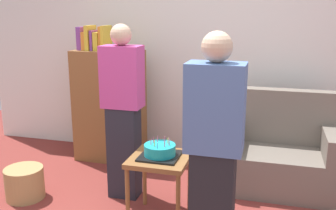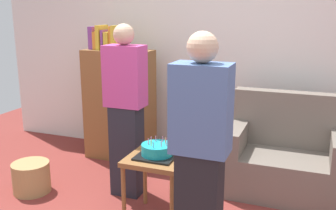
{
  "view_description": "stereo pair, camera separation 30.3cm",
  "coord_description": "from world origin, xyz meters",
  "px_view_note": "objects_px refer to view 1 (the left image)",
  "views": [
    {
      "loc": [
        0.67,
        -2.4,
        1.75
      ],
      "look_at": [
        -0.19,
        0.69,
        0.95
      ],
      "focal_mm": 40.98,
      "sensor_mm": 36.0,
      "label": 1
    },
    {
      "loc": [
        0.96,
        -2.3,
        1.75
      ],
      "look_at": [
        -0.19,
        0.69,
        0.95
      ],
      "focal_mm": 40.98,
      "sensor_mm": 36.0,
      "label": 2
    }
  ],
  "objects_px": {
    "birthday_cake": "(160,151)",
    "person_blowing_candles": "(123,112)",
    "wicker_basket": "(25,183)",
    "couch": "(279,154)",
    "side_table": "(160,166)",
    "person_holding_cake": "(214,158)",
    "bookshelf": "(109,104)"
  },
  "relations": [
    {
      "from": "birthday_cake",
      "to": "person_blowing_candles",
      "type": "xyz_separation_m",
      "value": [
        -0.45,
        0.34,
        0.21
      ]
    },
    {
      "from": "person_blowing_candles",
      "to": "wicker_basket",
      "type": "xyz_separation_m",
      "value": [
        -0.9,
        -0.31,
        -0.68
      ]
    },
    {
      "from": "birthday_cake",
      "to": "wicker_basket",
      "type": "bearing_deg",
      "value": 179.03
    },
    {
      "from": "couch",
      "to": "side_table",
      "type": "bearing_deg",
      "value": -135.62
    },
    {
      "from": "couch",
      "to": "person_holding_cake",
      "type": "distance_m",
      "value": 1.63
    },
    {
      "from": "wicker_basket",
      "to": "side_table",
      "type": "bearing_deg",
      "value": -0.97
    },
    {
      "from": "wicker_basket",
      "to": "bookshelf",
      "type": "bearing_deg",
      "value": 71.61
    },
    {
      "from": "couch",
      "to": "side_table",
      "type": "relative_size",
      "value": 1.93
    },
    {
      "from": "bookshelf",
      "to": "birthday_cake",
      "type": "height_order",
      "value": "bookshelf"
    },
    {
      "from": "bookshelf",
      "to": "wicker_basket",
      "type": "height_order",
      "value": "bookshelf"
    },
    {
      "from": "side_table",
      "to": "birthday_cake",
      "type": "distance_m",
      "value": 0.14
    },
    {
      "from": "bookshelf",
      "to": "wicker_basket",
      "type": "bearing_deg",
      "value": -108.39
    },
    {
      "from": "bookshelf",
      "to": "person_blowing_candles",
      "type": "relative_size",
      "value": 0.97
    },
    {
      "from": "person_holding_cake",
      "to": "bookshelf",
      "type": "bearing_deg",
      "value": -61.56
    },
    {
      "from": "bookshelf",
      "to": "birthday_cake",
      "type": "distance_m",
      "value": 1.52
    },
    {
      "from": "person_blowing_candles",
      "to": "person_holding_cake",
      "type": "bearing_deg",
      "value": -28.33
    },
    {
      "from": "side_table",
      "to": "wicker_basket",
      "type": "relative_size",
      "value": 1.58
    },
    {
      "from": "person_blowing_candles",
      "to": "birthday_cake",
      "type": "bearing_deg",
      "value": -22.71
    },
    {
      "from": "bookshelf",
      "to": "couch",
      "type": "bearing_deg",
      "value": -6.5
    },
    {
      "from": "wicker_basket",
      "to": "person_blowing_candles",
      "type": "bearing_deg",
      "value": 19.33
    },
    {
      "from": "person_blowing_candles",
      "to": "person_holding_cake",
      "type": "xyz_separation_m",
      "value": [
        0.98,
        -0.89,
        0.0
      ]
    },
    {
      "from": "bookshelf",
      "to": "person_blowing_candles",
      "type": "xyz_separation_m",
      "value": [
        0.52,
        -0.82,
        0.15
      ]
    },
    {
      "from": "couch",
      "to": "wicker_basket",
      "type": "xyz_separation_m",
      "value": [
        -2.31,
        -0.92,
        -0.19
      ]
    },
    {
      "from": "birthday_cake",
      "to": "person_blowing_candles",
      "type": "height_order",
      "value": "person_blowing_candles"
    },
    {
      "from": "wicker_basket",
      "to": "couch",
      "type": "bearing_deg",
      "value": 21.66
    },
    {
      "from": "couch",
      "to": "person_blowing_candles",
      "type": "xyz_separation_m",
      "value": [
        -1.42,
        -0.6,
        0.49
      ]
    },
    {
      "from": "couch",
      "to": "wicker_basket",
      "type": "relative_size",
      "value": 3.06
    },
    {
      "from": "couch",
      "to": "bookshelf",
      "type": "bearing_deg",
      "value": 173.5
    },
    {
      "from": "bookshelf",
      "to": "side_table",
      "type": "bearing_deg",
      "value": -50.08
    },
    {
      "from": "side_table",
      "to": "person_blowing_candles",
      "type": "distance_m",
      "value": 0.66
    },
    {
      "from": "bookshelf",
      "to": "person_holding_cake",
      "type": "height_order",
      "value": "person_holding_cake"
    },
    {
      "from": "bookshelf",
      "to": "person_blowing_candles",
      "type": "height_order",
      "value": "person_blowing_candles"
    }
  ]
}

